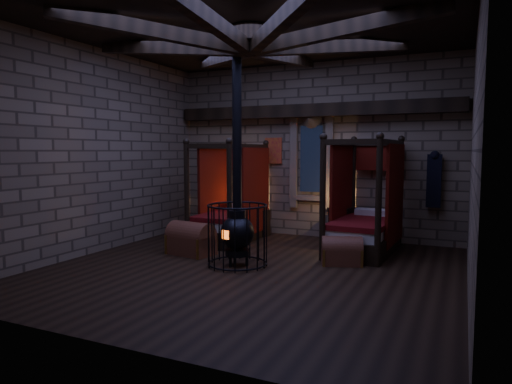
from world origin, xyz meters
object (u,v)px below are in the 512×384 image
at_px(bed_right, 365,224).
at_px(trunk_left, 191,240).
at_px(bed_left, 231,217).
at_px(stove, 237,230).
at_px(trunk_right, 342,252).

distance_m(bed_right, trunk_left, 3.60).
bearing_deg(bed_left, stove, -61.19).
xyz_separation_m(trunk_left, trunk_right, (2.99, 0.46, -0.06)).
distance_m(bed_right, stove, 2.85).
height_order(trunk_left, stove, stove).
xyz_separation_m(bed_left, bed_right, (3.10, 0.08, 0.02)).
xyz_separation_m(bed_right, trunk_right, (-0.16, -1.27, -0.33)).
distance_m(bed_left, bed_right, 3.10).
distance_m(bed_left, trunk_right, 3.19).
height_order(bed_right, trunk_right, bed_right).
height_order(bed_left, trunk_right, bed_left).
height_order(trunk_right, stove, stove).
relative_size(bed_right, trunk_right, 2.76).
bearing_deg(trunk_right, bed_left, 139.01).
distance_m(bed_left, stove, 2.40).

